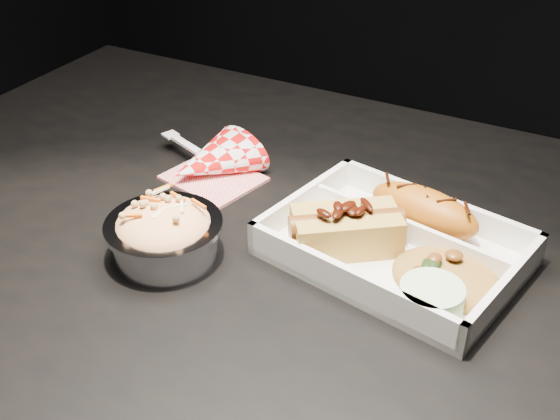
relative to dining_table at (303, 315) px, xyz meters
The scene contains 8 objects.
dining_table is the anchor object (origin of this frame).
food_tray 0.14m from the dining_table, 21.85° to the left, with size 0.28×0.23×0.04m.
fried_pastry 0.18m from the dining_table, 42.07° to the left, with size 0.13×0.05×0.05m, color #B05B11.
hotdog 0.13m from the dining_table, 24.80° to the left, with size 0.12×0.11×0.06m.
fried_rice_mound 0.19m from the dining_table, ahead, with size 0.11×0.09×0.03m, color #AF7B33.
cupcake_liner 0.19m from the dining_table, 14.91° to the right, with size 0.06×0.06×0.03m, color beige.
foil_coleslaw_cup 0.19m from the dining_table, 148.42° to the right, with size 0.12×0.12×0.07m.
napkin_fork 0.23m from the dining_table, 152.59° to the left, with size 0.17×0.14×0.10m.
Camera 1 is at (0.26, -0.54, 1.20)m, focal length 45.00 mm.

